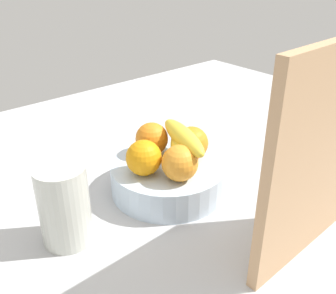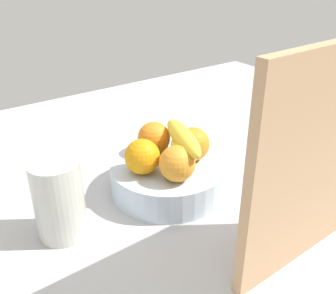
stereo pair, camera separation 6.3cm
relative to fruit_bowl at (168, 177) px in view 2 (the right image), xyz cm
name	(u,v)px [view 2 (the right image)]	position (x,y,z in cm)	size (l,w,h in cm)	color
ground_plane	(163,201)	(2.12, 1.28, -4.71)	(180.00, 140.00, 3.00)	#AEAEB1
fruit_bowl	(168,177)	(0.00, 0.00, 0.00)	(24.23, 24.23, 6.42)	silver
orange_front_left	(142,157)	(6.08, -0.25, 6.78)	(7.14, 7.14, 7.14)	orange
orange_front_right	(177,164)	(2.24, 5.95, 6.78)	(7.14, 7.14, 7.14)	orange
orange_center	(192,144)	(-5.48, 1.06, 6.78)	(7.14, 7.14, 7.14)	orange
orange_back_left	(154,138)	(-0.43, -5.85, 6.78)	(7.14, 7.14, 7.14)	orange
banana_bunch	(184,147)	(-2.37, 2.14, 7.41)	(16.44, 17.40, 8.40)	yellow
cutting_board	(311,163)	(-5.80, 28.67, 14.79)	(28.00, 1.80, 36.00)	tan
thermos_tumbler	(59,199)	(23.89, 0.38, 4.23)	(8.83, 8.83, 14.88)	beige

